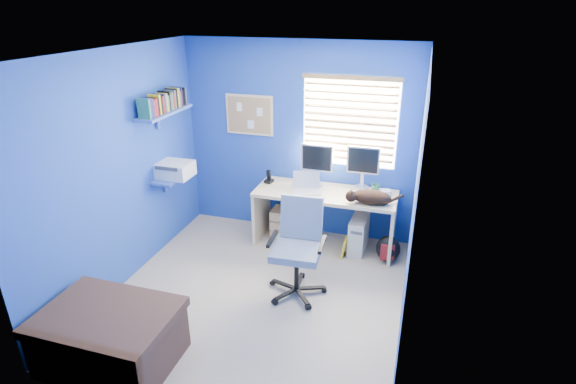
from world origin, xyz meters
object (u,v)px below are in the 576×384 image
(tower_pc, at_px, (359,234))
(office_chair, at_px, (298,260))
(cat, at_px, (372,197))
(desk, at_px, (325,219))
(laptop, at_px, (307,184))

(tower_pc, xyz_separation_m, office_chair, (-0.50, -1.04, 0.16))
(cat, height_order, tower_pc, cat)
(desk, height_order, office_chair, office_chair)
(laptop, bearing_deg, office_chair, -98.66)
(laptop, distance_m, office_chair, 1.10)
(laptop, distance_m, cat, 0.81)
(cat, distance_m, tower_pc, 0.64)
(laptop, bearing_deg, tower_pc, -12.98)
(cat, relative_size, office_chair, 0.44)
(cat, distance_m, office_chair, 1.17)
(desk, relative_size, office_chair, 1.68)
(laptop, height_order, cat, laptop)
(desk, xyz_separation_m, office_chair, (-0.06, -1.06, 0.02))
(laptop, relative_size, tower_pc, 0.73)
(tower_pc, height_order, office_chair, office_chair)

